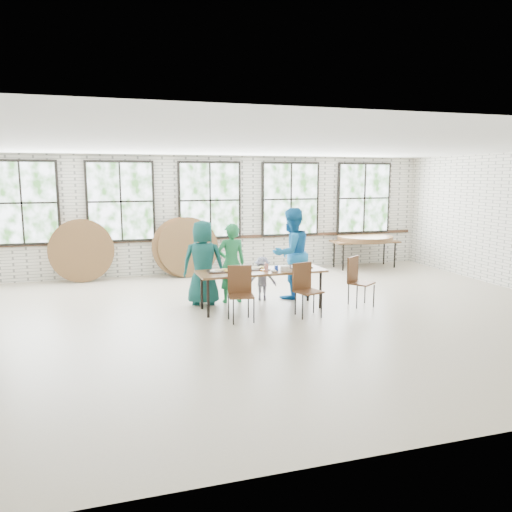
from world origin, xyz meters
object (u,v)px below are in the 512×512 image
(dining_table, at_px, (261,273))
(storage_table, at_px, (365,243))
(chair_near_left, at_px, (240,288))
(chair_near_right, at_px, (305,285))

(dining_table, distance_m, storage_table, 5.21)
(chair_near_left, height_order, chair_near_right, same)
(dining_table, relative_size, storage_table, 1.30)
(dining_table, relative_size, chair_near_right, 2.54)
(chair_near_left, height_order, storage_table, chair_near_left)
(storage_table, bearing_deg, chair_near_left, -134.93)
(chair_near_left, bearing_deg, storage_table, 49.13)
(dining_table, height_order, storage_table, same)
(storage_table, bearing_deg, chair_near_right, -125.97)
(storage_table, bearing_deg, dining_table, -135.86)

